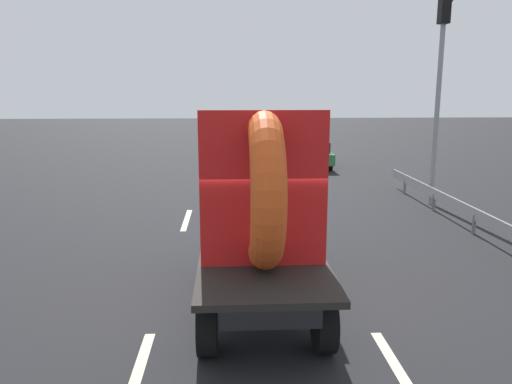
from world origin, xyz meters
TOP-DOWN VIEW (x-y plane):
  - ground_plane at (0.00, 0.00)m, footprint 120.00×120.00m
  - flatbed_truck at (-0.24, 0.53)m, footprint 2.02×5.09m
  - distant_sedan at (3.32, 16.30)m, footprint 1.70×3.96m
  - traffic_light at (6.02, 7.70)m, footprint 0.42×0.36m
  - guardrail at (5.74, 5.48)m, footprint 0.10×10.64m
  - lane_dash_left_near at (-2.02, -2.08)m, footprint 0.16×2.15m
  - lane_dash_left_far at (-2.02, 6.06)m, footprint 0.16×2.45m
  - lane_dash_right_near at (1.54, -2.32)m, footprint 0.16×2.31m
  - lane_dash_right_far at (1.54, 5.70)m, footprint 0.16×2.47m

SIDE VIEW (x-z plane):
  - ground_plane at x=0.00m, z-range 0.00..0.00m
  - lane_dash_left_near at x=-2.02m, z-range 0.00..0.01m
  - lane_dash_left_far at x=-2.02m, z-range 0.00..0.01m
  - lane_dash_right_near at x=1.54m, z-range 0.00..0.01m
  - lane_dash_right_far at x=1.54m, z-range 0.00..0.01m
  - guardrail at x=5.74m, z-range 0.17..0.88m
  - distant_sedan at x=3.32m, z-range 0.05..1.34m
  - flatbed_truck at x=-0.24m, z-range -0.08..3.42m
  - traffic_light at x=6.02m, z-range 0.95..7.66m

